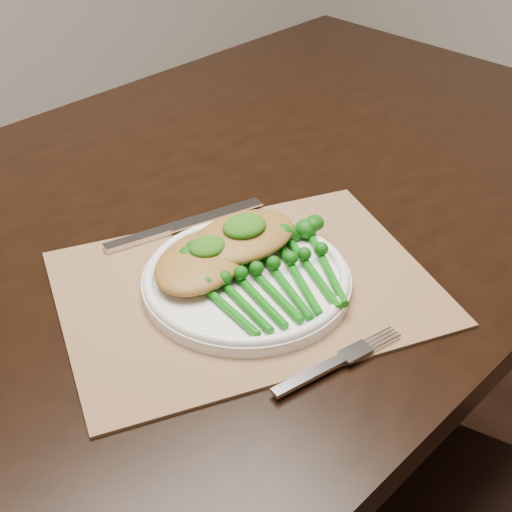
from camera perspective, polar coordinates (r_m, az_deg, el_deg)
dining_table at (r=1.25m, az=-3.22°, el=-10.91°), size 1.72×1.14×0.75m
placemat at (r=0.86m, az=-0.79°, el=-2.56°), size 0.51×0.42×0.00m
dinner_plate at (r=0.85m, az=-0.75°, el=-1.83°), size 0.25×0.25×0.02m
knife at (r=0.96m, az=-6.87°, el=2.18°), size 0.23×0.04×0.01m
fork at (r=0.77m, az=7.19°, el=-8.01°), size 0.17×0.02×0.01m
chicken_fillet_left at (r=0.85m, az=-4.36°, el=-0.37°), size 0.17×0.15×0.03m
chicken_fillet_right at (r=0.88m, az=-1.02°, el=1.57°), size 0.15×0.11×0.03m
pesto_dollop_left at (r=0.85m, az=-3.90°, el=0.75°), size 0.05×0.04×0.02m
pesto_dollop_right at (r=0.87m, az=-0.94°, el=2.40°), size 0.06×0.05×0.02m
broccolini_bundle at (r=0.83m, az=1.45°, el=-2.13°), size 0.20×0.21×0.04m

